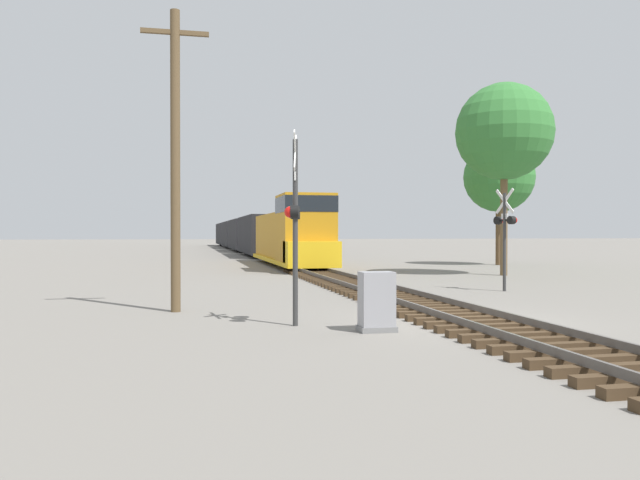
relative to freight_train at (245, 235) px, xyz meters
name	(u,v)px	position (x,y,z in m)	size (l,w,h in m)	color
ground_plane	(462,322)	(0.00, -56.15, -1.90)	(400.00, 400.00, 0.00)	slate
rail_track_bed	(462,316)	(0.00, -56.15, -1.76)	(2.60, 160.00, 0.31)	#42301E
freight_train	(245,235)	(0.00, 0.00, 0.00)	(2.89, 78.67, 4.26)	#B77A14
crossing_signal_near	(294,217)	(-4.06, -55.98, 0.61)	(0.50, 1.01, 4.44)	#333333
crossing_signal_far	(505,228)	(4.95, -49.21, 0.43)	(0.52, 1.01, 3.76)	#333333
relay_cabinet	(377,302)	(-2.45, -57.16, -1.26)	(0.79, 0.55, 1.29)	slate
utility_pole	(175,156)	(-6.76, -52.81, 2.32)	(1.80, 0.26, 8.13)	brown
tree_far_right	(504,132)	(9.11, -41.49, 5.28)	(4.85, 4.85, 9.63)	brown
tree_mid_background	(499,177)	(13.85, -32.15, 3.93)	(4.66, 4.66, 8.18)	brown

